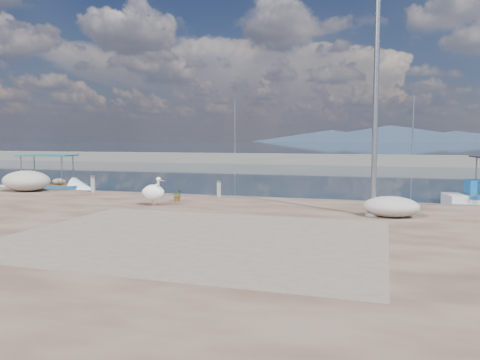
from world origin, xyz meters
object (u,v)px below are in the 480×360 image
pelican (154,192)px  bollard_near (219,188)px  lamp_post (375,109)px  boat_left (48,190)px

pelican → bollard_near: (1.35, 3.10, -0.13)m
pelican → lamp_post: (7.55, 0.05, 2.80)m
boat_left → pelican: bearing=-42.0°
lamp_post → boat_left: bearing=162.0°
pelican → bollard_near: size_ratio=1.61×
pelican → bollard_near: 3.38m
bollard_near → pelican: bearing=-113.5°
lamp_post → bollard_near: 7.51m
lamp_post → bollard_near: size_ratio=10.26×
boat_left → pelican: boat_left is taller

